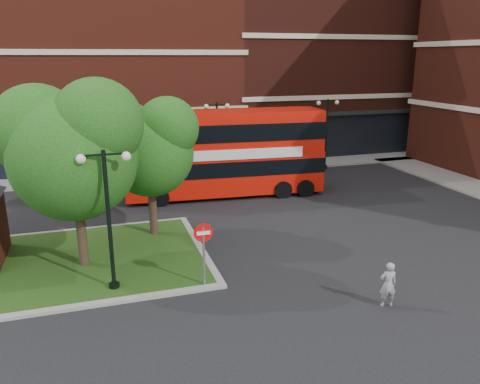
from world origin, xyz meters
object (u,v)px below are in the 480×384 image
object	(u,v)px
car_silver	(109,176)
car_white	(288,163)
woman	(388,284)
bus	(224,148)

from	to	relation	value
car_silver	car_white	size ratio (longest dim) A/B	0.92
woman	car_white	size ratio (longest dim) A/B	0.38
car_silver	bus	bearing A→B (deg)	-115.11
woman	car_silver	world-z (taller)	woman
bus	car_silver	world-z (taller)	bus
woman	car_white	world-z (taller)	woman
bus	woman	world-z (taller)	bus
woman	car_silver	size ratio (longest dim) A/B	0.41
bus	car_white	distance (m)	7.45
car_silver	car_white	bearing A→B (deg)	-82.01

